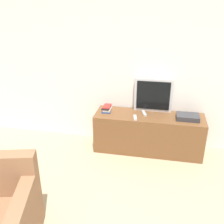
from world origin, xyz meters
TOP-DOWN VIEW (x-y plane):
  - wall_back at (0.00, 3.03)m, footprint 9.00×0.06m
  - tv_stand at (0.89, 2.72)m, footprint 1.71×0.51m
  - television at (0.93, 2.94)m, footprint 0.60×0.09m
  - book_stack at (0.21, 2.75)m, footprint 0.16×0.21m
  - remote_on_stand at (0.81, 2.77)m, footprint 0.10×0.20m
  - remote_secondary at (0.68, 2.58)m, footprint 0.07×0.17m
  - set_top_box at (1.47, 2.70)m, footprint 0.34×0.24m

SIDE VIEW (x-z plane):
  - tv_stand at x=0.89m, z-range 0.00..0.62m
  - remote_on_stand at x=0.81m, z-range 0.62..0.65m
  - remote_secondary at x=0.68m, z-range 0.62..0.65m
  - set_top_box at x=1.47m, z-range 0.62..0.70m
  - book_stack at x=0.21m, z-range 0.62..0.72m
  - television at x=0.93m, z-range 0.62..1.17m
  - wall_back at x=0.00m, z-range 0.00..2.60m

